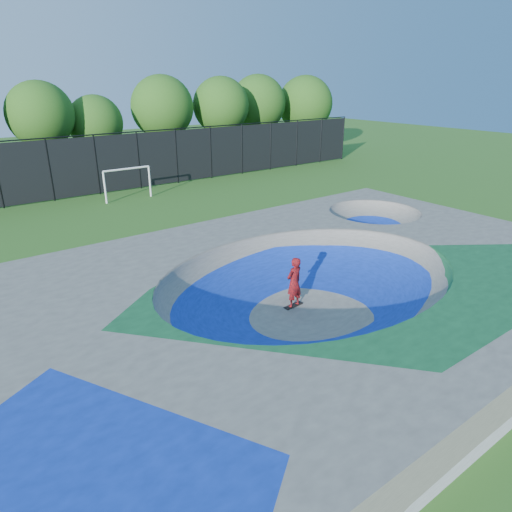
% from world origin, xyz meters
% --- Properties ---
extents(ground, '(120.00, 120.00, 0.00)m').
position_xyz_m(ground, '(0.00, 0.00, 0.00)').
color(ground, '#2C5F1A').
rests_on(ground, ground).
extents(skate_deck, '(22.00, 14.00, 1.50)m').
position_xyz_m(skate_deck, '(0.00, 0.00, 0.75)').
color(skate_deck, gray).
rests_on(skate_deck, ground).
extents(skater, '(0.72, 0.52, 1.85)m').
position_xyz_m(skater, '(-0.26, 0.56, 0.92)').
color(skater, red).
rests_on(skater, ground).
extents(skateboard, '(0.80, 0.29, 0.05)m').
position_xyz_m(skateboard, '(-0.26, 0.56, 0.03)').
color(skateboard, black).
rests_on(skateboard, ground).
extents(soccer_goal, '(3.17, 0.12, 2.10)m').
position_xyz_m(soccer_goal, '(1.02, 18.35, 1.45)').
color(soccer_goal, white).
rests_on(soccer_goal, ground).
extents(fence, '(48.09, 0.09, 4.04)m').
position_xyz_m(fence, '(0.00, 21.00, 2.10)').
color(fence, black).
rests_on(fence, ground).
extents(treeline, '(54.07, 6.66, 8.50)m').
position_xyz_m(treeline, '(1.50, 26.33, 5.13)').
color(treeline, '#402D20').
rests_on(treeline, ground).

